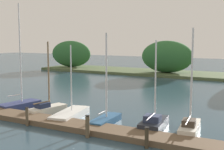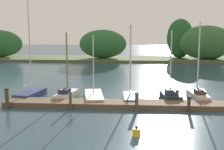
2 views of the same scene
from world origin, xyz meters
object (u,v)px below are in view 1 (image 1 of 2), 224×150
at_px(sailboat_4, 154,123).
at_px(mooring_piling_2, 87,126).
at_px(sailboat_5, 190,126).
at_px(sailboat_1, 48,108).
at_px(sailboat_0, 21,103).
at_px(sailboat_3, 106,118).
at_px(mooring_piling_1, 27,116).
at_px(sailboat_2, 71,114).
at_px(mooring_piling_3, 147,138).

relative_size(sailboat_4, mooring_piling_2, 4.23).
bearing_deg(mooring_piling_2, sailboat_4, 51.52).
bearing_deg(sailboat_5, sailboat_1, 84.49).
distance_m(sailboat_0, mooring_piling_2, 9.59).
distance_m(sailboat_3, sailboat_5, 5.47).
bearing_deg(sailboat_1, mooring_piling_1, -151.91).
distance_m(sailboat_2, sailboat_5, 8.41).
bearing_deg(sailboat_0, sailboat_4, -80.16).
height_order(sailboat_1, mooring_piling_1, sailboat_1).
relative_size(sailboat_2, sailboat_4, 0.94).
xyz_separation_m(sailboat_1, sailboat_3, (5.19, -0.27, -0.04)).
relative_size(sailboat_4, mooring_piling_1, 4.51).
relative_size(sailboat_0, mooring_piling_1, 6.82).
height_order(mooring_piling_2, mooring_piling_3, mooring_piling_2).
relative_size(sailboat_3, mooring_piling_2, 4.57).
distance_m(sailboat_5, mooring_piling_2, 6.11).
bearing_deg(sailboat_2, mooring_piling_3, -124.27).
bearing_deg(mooring_piling_1, sailboat_5, 19.77).
bearing_deg(sailboat_2, sailboat_0, 73.89).
bearing_deg(sailboat_3, mooring_piling_1, 121.41).
xyz_separation_m(sailboat_1, sailboat_2, (2.23, -0.13, -0.13)).
height_order(sailboat_4, sailboat_5, sailboat_5).
bearing_deg(mooring_piling_2, sailboat_3, 99.37).
height_order(sailboat_0, mooring_piling_3, sailboat_0).
bearing_deg(mooring_piling_2, mooring_piling_3, 0.28).
distance_m(sailboat_3, mooring_piling_2, 3.06).
relative_size(sailboat_3, sailboat_4, 1.08).
bearing_deg(mooring_piling_2, sailboat_2, 137.67).
bearing_deg(mooring_piling_1, sailboat_1, 106.84).
bearing_deg(sailboat_1, mooring_piling_3, -98.03).
relative_size(sailboat_5, mooring_piling_3, 5.53).
height_order(mooring_piling_1, mooring_piling_3, mooring_piling_1).
relative_size(sailboat_0, sailboat_2, 1.62).
height_order(sailboat_2, mooring_piling_1, sailboat_2).
relative_size(sailboat_3, sailboat_5, 0.96).
distance_m(sailboat_1, sailboat_2, 2.24).
xyz_separation_m(sailboat_2, sailboat_4, (6.19, 0.30, 0.12)).
xyz_separation_m(sailboat_2, mooring_piling_3, (7.07, -3.13, 0.30)).
bearing_deg(sailboat_0, sailboat_1, -86.39).
height_order(sailboat_0, sailboat_5, sailboat_0).
relative_size(sailboat_0, mooring_piling_3, 7.40).
distance_m(sailboat_4, sailboat_5, 2.21).
relative_size(sailboat_0, sailboat_5, 1.34).
relative_size(sailboat_1, sailboat_3, 0.90).
relative_size(sailboat_2, mooring_piling_2, 3.95).
bearing_deg(mooring_piling_3, sailboat_3, 144.06).
bearing_deg(mooring_piling_3, sailboat_1, 160.73).
bearing_deg(sailboat_2, sailboat_1, 76.33).
height_order(sailboat_0, sailboat_4, sailboat_0).
bearing_deg(mooring_piling_1, sailboat_3, 34.25).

